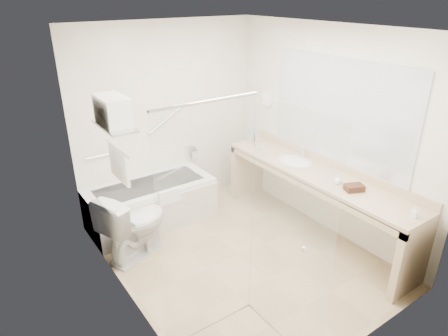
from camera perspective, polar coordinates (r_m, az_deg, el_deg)
floor at (r=4.75m, az=2.12°, el=-12.32°), size 3.20×3.20×0.00m
ceiling at (r=3.83m, az=2.73°, el=19.32°), size 2.60×3.20×0.10m
wall_back at (r=5.41m, az=-7.97°, el=7.06°), size 2.60×0.10×2.50m
wall_front at (r=3.15m, az=20.41°, el=-7.49°), size 2.60×0.10×2.50m
wall_left at (r=3.56m, az=-14.55°, el=-2.87°), size 0.10×3.20×2.50m
wall_right at (r=4.98m, az=14.45°, el=4.99°), size 0.10×3.20×2.50m
bathtub at (r=5.29m, az=-10.35°, el=-5.01°), size 1.60×0.73×0.59m
grab_bar_short at (r=5.14m, az=-16.98°, el=1.72°), size 0.40×0.03×0.03m
grab_bar_long at (r=5.36m, az=-8.25°, el=6.86°), size 0.53×0.03×0.33m
shower_enclosure at (r=3.22m, az=3.34°, el=-8.94°), size 0.96×0.91×2.11m
towel_shelf at (r=3.73m, az=-15.48°, el=6.61°), size 0.24×0.55×0.81m
vanity_counter at (r=4.93m, az=12.89°, el=-2.77°), size 0.55×2.70×0.95m
sink at (r=5.12m, az=10.06°, el=0.75°), size 0.40×0.52×0.14m
faucet at (r=5.17m, az=11.29°, el=2.23°), size 0.03×0.03×0.14m
mirror at (r=4.79m, az=16.08°, el=7.84°), size 0.02×2.00×1.20m
hairdryer_unit at (r=5.59m, az=6.19°, el=9.84°), size 0.08×0.10×0.18m
toilet at (r=4.65m, az=-12.63°, el=-7.84°), size 0.93×0.71×0.80m
amenity_basket at (r=4.49m, az=18.08°, el=-2.69°), size 0.23×0.20×0.07m
soap_bottle_a at (r=4.19m, az=25.55°, el=-6.08°), size 0.06×0.12×0.05m
soap_bottle_b at (r=4.59m, az=15.96°, el=-1.71°), size 0.10×0.12×0.08m
water_bottle_left at (r=5.67m, az=4.27°, el=4.65°), size 0.06×0.06×0.18m
water_bottle_mid at (r=5.62m, az=3.57°, el=4.42°), size 0.05×0.05×0.17m
water_bottle_right at (r=5.51m, az=4.35°, el=4.12°), size 0.06×0.06×0.20m
drinking_glass_near at (r=5.20m, az=5.75°, el=2.36°), size 0.09×0.09×0.10m
drinking_glass_far at (r=5.34m, az=4.97°, el=3.00°), size 0.10×0.10×0.10m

